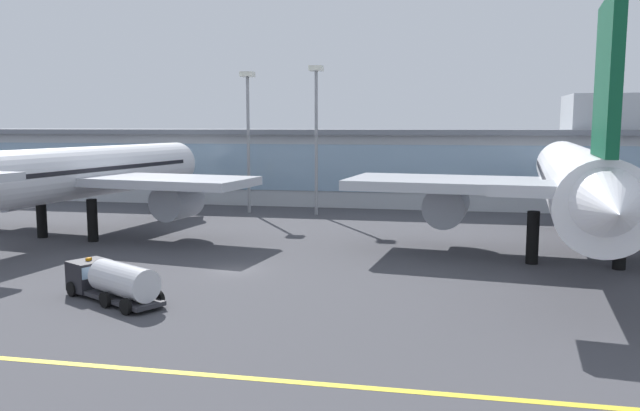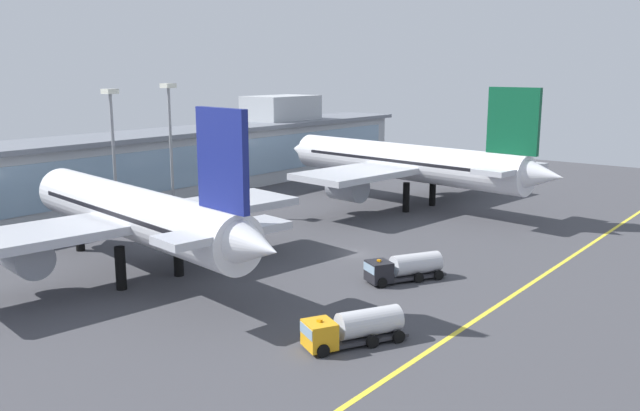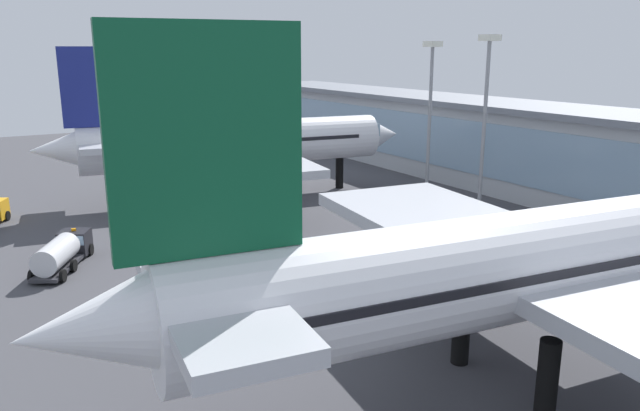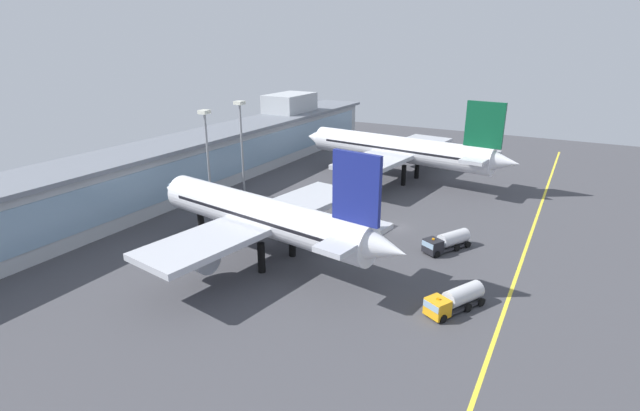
{
  "view_description": "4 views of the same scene",
  "coord_description": "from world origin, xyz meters",
  "px_view_note": "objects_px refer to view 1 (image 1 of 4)",
  "views": [
    {
      "loc": [
        17.54,
        -50.26,
        12.46
      ],
      "look_at": [
        5.0,
        13.25,
        4.15
      ],
      "focal_mm": 34.89,
      "sensor_mm": 36.0,
      "label": 1
    },
    {
      "loc": [
        -66.07,
        -46.65,
        22.64
      ],
      "look_at": [
        -1.94,
        3.8,
        6.01
      ],
      "focal_mm": 37.47,
      "sensor_mm": 36.0,
      "label": 2
    },
    {
      "loc": [
        51.32,
        -17.55,
        19.07
      ],
      "look_at": [
        6.17,
        9.29,
        5.69
      ],
      "focal_mm": 34.58,
      "sensor_mm": 36.0,
      "label": 3
    },
    {
      "loc": [
        -77.14,
        -26.88,
        32.58
      ],
      "look_at": [
        -5.92,
        12.65,
        3.84
      ],
      "focal_mm": 26.63,
      "sensor_mm": 36.0,
      "label": 4
    }
  ],
  "objects_px": {
    "airliner_near_left": "(82,174)",
    "airliner_near_right": "(576,181)",
    "apron_light_mast_west": "(316,116)",
    "fuel_tanker_truck": "(111,280)",
    "apron_light_mast_centre": "(248,119)"
  },
  "relations": [
    {
      "from": "apron_light_mast_west",
      "to": "airliner_near_right",
      "type": "bearing_deg",
      "value": -39.27
    },
    {
      "from": "airliner_near_left",
      "to": "fuel_tanker_truck",
      "type": "xyz_separation_m",
      "value": [
        16.95,
        -23.98,
        -5.58
      ]
    },
    {
      "from": "apron_light_mast_west",
      "to": "fuel_tanker_truck",
      "type": "bearing_deg",
      "value": -97.28
    },
    {
      "from": "apron_light_mast_west",
      "to": "apron_light_mast_centre",
      "type": "relative_size",
      "value": 1.03
    },
    {
      "from": "airliner_near_right",
      "to": "apron_light_mast_centre",
      "type": "xyz_separation_m",
      "value": [
        -39.47,
        24.53,
        6.05
      ]
    },
    {
      "from": "airliner_near_left",
      "to": "fuel_tanker_truck",
      "type": "distance_m",
      "value": 29.89
    },
    {
      "from": "airliner_near_left",
      "to": "airliner_near_right",
      "type": "xyz_separation_m",
      "value": [
        52.21,
        -2.77,
        0.3
      ]
    },
    {
      "from": "airliner_near_left",
      "to": "apron_light_mast_centre",
      "type": "height_order",
      "value": "apron_light_mast_centre"
    },
    {
      "from": "apron_light_mast_west",
      "to": "airliner_near_left",
      "type": "bearing_deg",
      "value": -136.83
    },
    {
      "from": "fuel_tanker_truck",
      "to": "airliner_near_left",
      "type": "bearing_deg",
      "value": -25.82
    },
    {
      "from": "fuel_tanker_truck",
      "to": "apron_light_mast_centre",
      "type": "height_order",
      "value": "apron_light_mast_centre"
    },
    {
      "from": "airliner_near_left",
      "to": "apron_light_mast_centre",
      "type": "xyz_separation_m",
      "value": [
        12.74,
        21.76,
        6.35
      ]
    },
    {
      "from": "apron_light_mast_centre",
      "to": "airliner_near_left",
      "type": "bearing_deg",
      "value": -120.35
    },
    {
      "from": "apron_light_mast_centre",
      "to": "fuel_tanker_truck",
      "type": "bearing_deg",
      "value": -84.74
    },
    {
      "from": "airliner_near_right",
      "to": "apron_light_mast_west",
      "type": "height_order",
      "value": "apron_light_mast_west"
    }
  ]
}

